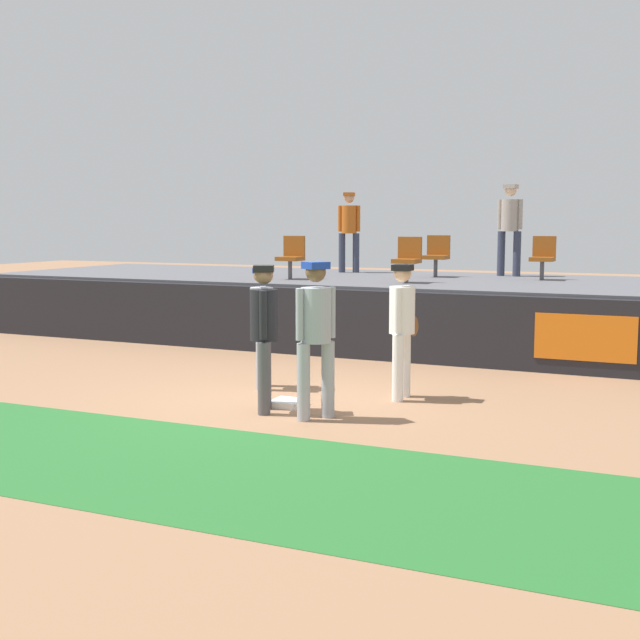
# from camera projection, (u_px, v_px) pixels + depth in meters

# --- Properties ---
(ground_plane) EXTENTS (60.00, 60.00, 0.00)m
(ground_plane) POSITION_uv_depth(u_px,v_px,m) (275.00, 404.00, 10.73)
(ground_plane) COLOR #936B4C
(grass_foreground_strip) EXTENTS (18.00, 2.80, 0.01)m
(grass_foreground_strip) POSITION_uv_depth(u_px,v_px,m) (144.00, 460.00, 8.19)
(grass_foreground_strip) COLOR #26662B
(grass_foreground_strip) RESTS_ON ground_plane
(first_base) EXTENTS (0.40, 0.40, 0.08)m
(first_base) POSITION_uv_depth(u_px,v_px,m) (288.00, 403.00, 10.58)
(first_base) COLOR white
(first_base) RESTS_ON ground_plane
(player_fielder_home) EXTENTS (0.35, 0.56, 1.79)m
(player_fielder_home) POSITION_uv_depth(u_px,v_px,m) (403.00, 322.00, 10.91)
(player_fielder_home) COLOR white
(player_fielder_home) RESTS_ON ground_plane
(player_runner_visitor) EXTENTS (0.50, 0.50, 1.88)m
(player_runner_visitor) POSITION_uv_depth(u_px,v_px,m) (316.00, 329.00, 9.77)
(player_runner_visitor) COLOR #9EA3AD
(player_runner_visitor) RESTS_ON ground_plane
(player_coach_visitor) EXTENTS (0.42, 0.45, 1.70)m
(player_coach_visitor) POSITION_uv_depth(u_px,v_px,m) (262.00, 319.00, 11.63)
(player_coach_visitor) COLOR #9EA3AD
(player_coach_visitor) RESTS_ON ground_plane
(player_umpire) EXTENTS (0.46, 0.47, 1.81)m
(player_umpire) POSITION_uv_depth(u_px,v_px,m) (264.00, 327.00, 10.16)
(player_umpire) COLOR #4C4C51
(player_umpire) RESTS_ON ground_plane
(field_wall) EXTENTS (18.00, 0.26, 1.18)m
(field_wall) POSITION_uv_depth(u_px,v_px,m) (378.00, 325.00, 14.06)
(field_wall) COLOR black
(field_wall) RESTS_ON ground_plane
(bleacher_platform) EXTENTS (18.00, 4.80, 1.22)m
(bleacher_platform) POSITION_uv_depth(u_px,v_px,m) (423.00, 310.00, 16.39)
(bleacher_platform) COLOR #59595E
(bleacher_platform) RESTS_ON ground_plane
(seat_front_left) EXTENTS (0.45, 0.44, 0.84)m
(seat_front_left) POSITION_uv_depth(u_px,v_px,m) (292.00, 255.00, 16.20)
(seat_front_left) COLOR #4C4C51
(seat_front_left) RESTS_ON bleacher_platform
(seat_front_center) EXTENTS (0.45, 0.44, 0.84)m
(seat_front_center) POSITION_uv_depth(u_px,v_px,m) (408.00, 257.00, 15.22)
(seat_front_center) COLOR #4C4C51
(seat_front_center) RESTS_ON bleacher_platform
(seat_back_center) EXTENTS (0.48, 0.44, 0.84)m
(seat_back_center) POSITION_uv_depth(u_px,v_px,m) (437.00, 254.00, 16.84)
(seat_back_center) COLOR #4C4C51
(seat_back_center) RESTS_ON bleacher_platform
(seat_back_right) EXTENTS (0.44, 0.44, 0.84)m
(seat_back_right) POSITION_uv_depth(u_px,v_px,m) (543.00, 255.00, 15.98)
(seat_back_right) COLOR #4C4C51
(seat_back_right) RESTS_ON bleacher_platform
(spectator_hooded) EXTENTS (0.52, 0.40, 1.87)m
(spectator_hooded) POSITION_uv_depth(u_px,v_px,m) (510.00, 223.00, 16.98)
(spectator_hooded) COLOR #33384C
(spectator_hooded) RESTS_ON bleacher_platform
(spectator_capped) EXTENTS (0.48, 0.41, 1.75)m
(spectator_capped) POSITION_uv_depth(u_px,v_px,m) (349.00, 226.00, 18.22)
(spectator_capped) COLOR #33384C
(spectator_capped) RESTS_ON bleacher_platform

